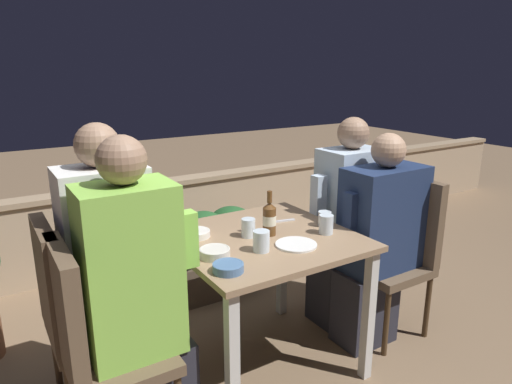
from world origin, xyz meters
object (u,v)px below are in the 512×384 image
Objects in this scene: person_navy_jumper at (377,241)px; chair_right_far at (367,230)px; person_blue_shirt at (345,221)px; chair_left_near at (92,338)px; chair_left_far at (73,307)px; beer_bottle at (269,218)px; chair_right_near at (401,243)px; person_green_blouse at (140,297)px; person_white_polo at (115,270)px.

person_navy_jumper is 1.30× the size of chair_right_far.
person_blue_shirt is (-0.00, 0.27, 0.04)m from person_navy_jumper.
chair_left_near is 0.29m from chair_left_far.
beer_bottle is (-0.86, -0.14, 0.28)m from chair_right_far.
person_navy_jumper is at bearing -11.70° from beer_bottle.
chair_right_far is (0.20, 0.27, -0.05)m from person_navy_jumper.
beer_bottle reaches higher than chair_right_near.
person_green_blouse is at bearing -178.59° from person_navy_jumper.
person_white_polo reaches higher than chair_right_far.
chair_left_near is 0.37m from person_white_polo.
chair_left_far is 4.09× the size of beer_bottle.
chair_left_far is at bearing 126.58° from person_green_blouse.
chair_left_far and chair_right_near have the same top height.
chair_right_near is at bearing -9.00° from beer_bottle.
chair_right_near is at bearing -53.27° from person_blue_shirt.
chair_right_near is (1.82, -0.26, 0.00)m from chair_left_far.
chair_left_near is 1.00m from beer_bottle.
person_green_blouse is at bearing -169.09° from chair_right_far.
person_white_polo reaches higher than beer_bottle.
chair_right_near is 0.74× the size of person_blue_shirt.
person_blue_shirt is (1.60, 0.31, 0.10)m from chair_left_near.
person_green_blouse is at bearing -178.76° from chair_right_near.
chair_left_near is at bearing -178.90° from chair_right_near.
person_green_blouse is 1.41m from person_navy_jumper.
beer_bottle is (-0.86, 0.14, 0.28)m from chair_right_near.
person_white_polo is 1.65m from chair_right_near.
person_green_blouse is 5.77× the size of beer_bottle.
person_navy_jumper is at bearing -8.99° from chair_left_far.
person_navy_jumper is 5.30× the size of beer_bottle.
person_navy_jumper is at bearing -125.84° from chair_right_far.
beer_bottle is (-0.66, -0.14, 0.18)m from person_blue_shirt.
person_green_blouse is at bearing -0.00° from chair_left_near.
beer_bottle is at bearing -8.94° from person_white_polo.
chair_left_near is 0.70× the size of person_white_polo.
chair_left_far is 1.00× the size of chair_right_near.
chair_right_far is (1.82, 0.02, 0.00)m from chair_left_far.
chair_right_near is 0.21m from person_navy_jumper.
person_green_blouse reaches higher than chair_right_far.
beer_bottle is (0.76, -0.12, 0.15)m from person_white_polo.
person_blue_shirt is (1.42, 0.02, -0.03)m from person_white_polo.
chair_right_far is at bearing 0.63° from person_white_polo.
person_white_polo is at bearing 171.06° from beer_bottle.
person_white_polo reaches higher than chair_left_far.
person_blue_shirt reaches higher than chair_right_near.
person_navy_jumper is (1.40, 0.03, -0.07)m from person_green_blouse.
chair_left_near is 1.83m from chair_right_far.
chair_left_near is 1.00× the size of chair_right_near.
beer_bottle is (0.96, -0.12, 0.28)m from chair_left_far.
person_blue_shirt is 5.56× the size of beer_bottle.
person_white_polo reaches higher than chair_left_near.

